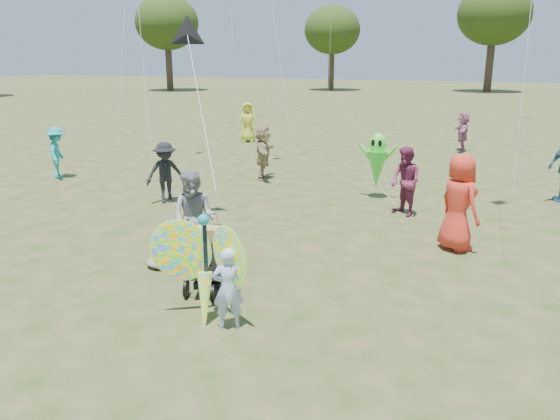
% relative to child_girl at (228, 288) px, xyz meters
% --- Properties ---
extents(ground, '(160.00, 160.00, 0.00)m').
position_rel_child_girl_xyz_m(ground, '(0.09, 0.73, -0.58)').
color(ground, '#51592B').
rests_on(ground, ground).
extents(child_girl, '(0.51, 0.45, 1.17)m').
position_rel_child_girl_xyz_m(child_girl, '(0.00, 0.00, 0.00)').
color(child_girl, '#A3BCE6').
rests_on(child_girl, ground).
extents(adult_man, '(0.90, 0.74, 1.73)m').
position_rel_child_girl_xyz_m(adult_man, '(-1.63, 1.93, 0.28)').
color(adult_man, gray).
rests_on(adult_man, ground).
extents(grey_bag, '(0.59, 0.48, 0.19)m').
position_rel_child_girl_xyz_m(grey_bag, '(-2.12, 1.58, -0.49)').
color(grey_bag, gray).
rests_on(grey_bag, ground).
extents(crowd_a, '(1.07, 1.07, 1.88)m').
position_rel_child_girl_xyz_m(crowd_a, '(2.69, 4.48, 0.36)').
color(crowd_a, red).
rests_on(crowd_a, ground).
extents(crowd_b, '(1.12, 1.12, 1.56)m').
position_rel_child_girl_xyz_m(crowd_b, '(-4.51, 5.47, 0.20)').
color(crowd_b, black).
rests_on(crowd_b, ground).
extents(crowd_d, '(0.90, 1.60, 1.65)m').
position_rel_child_girl_xyz_m(crowd_d, '(-3.27, 8.91, 0.24)').
color(crowd_d, '#9A895F').
rests_on(crowd_d, ground).
extents(crowd_e, '(0.99, 0.99, 1.62)m').
position_rel_child_girl_xyz_m(crowd_e, '(1.37, 6.54, 0.23)').
color(crowd_e, '#742649').
rests_on(crowd_e, ground).
extents(crowd_g, '(0.99, 0.85, 1.72)m').
position_rel_child_girl_xyz_m(crowd_g, '(-6.87, 15.64, 0.28)').
color(crowd_g, gold).
rests_on(crowd_g, ground).
extents(crowd_i, '(1.04, 1.17, 1.57)m').
position_rel_child_girl_xyz_m(crowd_i, '(-9.21, 6.77, 0.20)').
color(crowd_i, teal).
rests_on(crowd_i, ground).
extents(crowd_j, '(0.68, 1.48, 1.54)m').
position_rel_child_girl_xyz_m(crowd_j, '(2.04, 16.44, 0.18)').
color(crowd_j, '#A05B83').
rests_on(crowd_j, ground).
extents(jogging_stroller, '(0.71, 1.13, 1.09)m').
position_rel_child_girl_xyz_m(jogging_stroller, '(-0.82, 1.03, 0.03)').
color(jogging_stroller, black).
rests_on(jogging_stroller, ground).
extents(butterfly_kite, '(1.74, 0.75, 1.77)m').
position_rel_child_girl_xyz_m(butterfly_kite, '(-0.39, 0.07, 0.21)').
color(butterfly_kite, '#DE4923').
rests_on(butterfly_kite, ground).
extents(delta_kite_rig, '(2.26, 2.65, 3.11)m').
position_rel_child_girl_xyz_m(delta_kite_rig, '(-3.02, 4.33, 3.47)').
color(delta_kite_rig, black).
rests_on(delta_kite_rig, ground).
extents(alien_kite, '(1.12, 0.69, 1.74)m').
position_rel_child_girl_xyz_m(alien_kite, '(0.41, 7.86, 0.39)').
color(alien_kite, '#43E836').
rests_on(alien_kite, ground).
extents(tree_line, '(91.78, 33.60, 10.79)m').
position_rel_child_girl_xyz_m(tree_line, '(3.76, 45.72, 6.28)').
color(tree_line, '#3A2D21').
rests_on(tree_line, ground).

